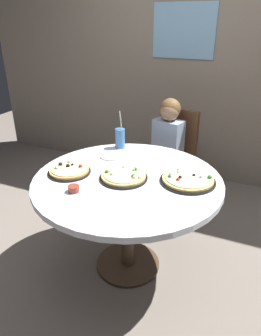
# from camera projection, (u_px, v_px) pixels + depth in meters

# --- Properties ---
(ground_plane) EXTENTS (8.00, 8.00, 0.00)m
(ground_plane) POSITION_uv_depth(u_px,v_px,m) (128.00, 264.00, 2.38)
(ground_plane) COLOR slate
(wall_with_window) EXTENTS (5.20, 0.14, 2.90)m
(wall_with_window) POSITION_uv_depth(u_px,v_px,m) (196.00, 46.00, 3.21)
(wall_with_window) COLOR gray
(wall_with_window) RESTS_ON ground_plane
(dining_table) EXTENTS (1.26, 1.26, 0.75)m
(dining_table) POSITION_uv_depth(u_px,v_px,m) (128.00, 190.00, 2.09)
(dining_table) COLOR silver
(dining_table) RESTS_ON ground_plane
(chair_wooden) EXTENTS (0.48, 0.48, 0.95)m
(chair_wooden) POSITION_uv_depth(u_px,v_px,m) (172.00, 154.00, 2.98)
(chair_wooden) COLOR brown
(chair_wooden) RESTS_ON ground_plane
(diner_child) EXTENTS (0.33, 0.43, 1.08)m
(diner_child) POSITION_uv_depth(u_px,v_px,m) (163.00, 164.00, 2.87)
(diner_child) COLOR #3F4766
(diner_child) RESTS_ON ground_plane
(pizza_veggie) EXTENTS (0.32, 0.32, 0.05)m
(pizza_veggie) POSITION_uv_depth(u_px,v_px,m) (124.00, 176.00, 2.04)
(pizza_veggie) COLOR black
(pizza_veggie) RESTS_ON dining_table
(pizza_cheese) EXTENTS (0.29, 0.29, 0.05)m
(pizza_cheese) POSITION_uv_depth(u_px,v_px,m) (69.00, 171.00, 2.11)
(pizza_cheese) COLOR black
(pizza_cheese) RESTS_ON dining_table
(pizza_pepperoni) EXTENTS (0.36, 0.36, 0.05)m
(pizza_pepperoni) POSITION_uv_depth(u_px,v_px,m) (188.00, 179.00, 2.00)
(pizza_pepperoni) COLOR black
(pizza_pepperoni) RESTS_ON dining_table
(soda_cup) EXTENTS (0.08, 0.08, 0.31)m
(soda_cup) POSITION_uv_depth(u_px,v_px,m) (120.00, 138.00, 2.50)
(soda_cup) COLOR #3F72B2
(soda_cup) RESTS_ON dining_table
(sauce_bowl) EXTENTS (0.07, 0.07, 0.04)m
(sauce_bowl) POSITION_uv_depth(u_px,v_px,m) (74.00, 189.00, 1.88)
(sauce_bowl) COLOR brown
(sauce_bowl) RESTS_ON dining_table
(plate_small) EXTENTS (0.18, 0.18, 0.01)m
(plate_small) POSITION_uv_depth(u_px,v_px,m) (112.00, 156.00, 2.37)
(plate_small) COLOR white
(plate_small) RESTS_ON dining_table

